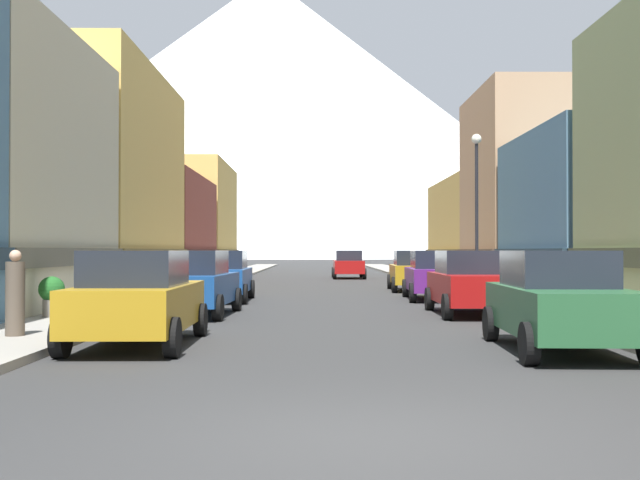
{
  "coord_description": "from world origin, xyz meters",
  "views": [
    {
      "loc": [
        -0.5,
        -7.37,
        1.78
      ],
      "look_at": [
        -0.2,
        43.82,
        2.47
      ],
      "focal_mm": 43.56,
      "sensor_mm": 36.0,
      "label": 1
    }
  ],
  "objects": [
    {
      "name": "ground_plane",
      "position": [
        0.0,
        0.0,
        0.0
      ],
      "size": [
        400.0,
        400.0,
        0.0
      ],
      "primitive_type": "plane",
      "color": "#2F2F2F"
    },
    {
      "name": "sidewalk_left",
      "position": [
        -6.25,
        35.0,
        0.07
      ],
      "size": [
        2.5,
        100.0,
        0.15
      ],
      "primitive_type": "cube",
      "color": "gray",
      "rests_on": "ground"
    },
    {
      "name": "sidewalk_right",
      "position": [
        6.25,
        35.0,
        0.07
      ],
      "size": [
        2.5,
        100.0,
        0.15
      ],
      "primitive_type": "cube",
      "color": "gray",
      "rests_on": "ground"
    },
    {
      "name": "storefront_left_2",
      "position": [
        -11.82,
        27.25,
        4.73
      ],
      "size": [
        8.95,
        13.54,
        9.8
      ],
      "color": "#D8B259",
      "rests_on": "ground"
    },
    {
      "name": "storefront_left_3",
      "position": [
        -11.0,
        40.89,
        3.08
      ],
      "size": [
        7.31,
        13.2,
        6.4
      ],
      "color": "brown",
      "rests_on": "ground"
    },
    {
      "name": "storefront_left_4",
      "position": [
        -12.18,
        54.9,
        4.19
      ],
      "size": [
        9.67,
        13.62,
        8.7
      ],
      "color": "#D8B259",
      "rests_on": "ground"
    },
    {
      "name": "storefront_right_3",
      "position": [
        12.09,
        31.25,
        4.71
      ],
      "size": [
        9.47,
        8.56,
        9.74
      ],
      "color": "tan",
      "rests_on": "ground"
    },
    {
      "name": "storefront_right_4",
      "position": [
        10.75,
        41.59,
        2.99
      ],
      "size": [
        6.8,
        12.11,
        6.21
      ],
      "color": "#D8B259",
      "rests_on": "ground"
    },
    {
      "name": "car_left_0",
      "position": [
        -3.8,
        7.07,
        0.9
      ],
      "size": [
        2.09,
        4.41,
        1.78
      ],
      "color": "#B28419",
      "rests_on": "ground"
    },
    {
      "name": "car_left_1",
      "position": [
        -3.8,
        13.76,
        0.9
      ],
      "size": [
        2.22,
        4.47,
        1.78
      ],
      "color": "#19478C",
      "rests_on": "ground"
    },
    {
      "name": "car_left_2",
      "position": [
        -3.8,
        19.97,
        0.9
      ],
      "size": [
        2.09,
        4.42,
        1.78
      ],
      "color": "#19478C",
      "rests_on": "ground"
    },
    {
      "name": "car_right_0",
      "position": [
        3.8,
        6.28,
        0.9
      ],
      "size": [
        2.24,
        4.48,
        1.78
      ],
      "color": "#265933",
      "rests_on": "ground"
    },
    {
      "name": "car_right_1",
      "position": [
        3.8,
        14.1,
        0.9
      ],
      "size": [
        2.1,
        4.42,
        1.78
      ],
      "color": "#9E1111",
      "rests_on": "ground"
    },
    {
      "name": "car_right_2",
      "position": [
        3.8,
        20.54,
        0.9
      ],
      "size": [
        2.22,
        4.47,
        1.78
      ],
      "color": "#591E72",
      "rests_on": "ground"
    },
    {
      "name": "car_right_3",
      "position": [
        3.8,
        26.71,
        0.9
      ],
      "size": [
        2.21,
        4.47,
        1.78
      ],
      "color": "#B28419",
      "rests_on": "ground"
    },
    {
      "name": "car_driving_0",
      "position": [
        1.6,
        41.92,
        0.9
      ],
      "size": [
        2.06,
        4.4,
        1.78
      ],
      "color": "#9E1111",
      "rests_on": "ground"
    },
    {
      "name": "potted_plant_0",
      "position": [
        -7.0,
        18.96,
        0.53
      ],
      "size": [
        0.51,
        0.51,
        0.77
      ],
      "color": "brown",
      "rests_on": "sidewalk_left"
    },
    {
      "name": "potted_plant_1",
      "position": [
        -7.0,
        11.77,
        0.72
      ],
      "size": [
        0.64,
        0.64,
        1.0
      ],
      "color": "gray",
      "rests_on": "sidewalk_left"
    },
    {
      "name": "potted_plant_2",
      "position": [
        7.0,
        17.73,
        0.55
      ],
      "size": [
        0.5,
        0.5,
        0.8
      ],
      "color": "#4C4C51",
      "rests_on": "sidewalk_right"
    },
    {
      "name": "pedestrian_0",
      "position": [
        -6.25,
        7.51,
        0.91
      ],
      "size": [
        0.36,
        0.36,
        1.64
      ],
      "color": "brown",
      "rests_on": "sidewalk_left"
    },
    {
      "name": "streetlamp_right",
      "position": [
        5.35,
        20.68,
        3.99
      ],
      "size": [
        0.36,
        0.36,
        5.86
      ],
      "color": "black",
      "rests_on": "sidewalk_right"
    },
    {
      "name": "mountain_backdrop",
      "position": [
        -17.28,
        260.0,
        48.5
      ],
      "size": [
        236.02,
        236.02,
        97.0
      ],
      "primitive_type": "cone",
      "color": "silver",
      "rests_on": "ground"
    }
  ]
}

